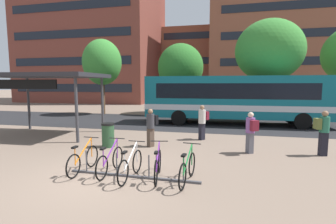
% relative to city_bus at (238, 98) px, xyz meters
% --- Properties ---
extents(ground, '(200.00, 200.00, 0.00)m').
position_rel_city_bus_xyz_m(ground, '(-4.40, -10.71, -1.78)').
color(ground, '#7A6656').
extents(bus_lane_asphalt, '(80.00, 7.20, 0.01)m').
position_rel_city_bus_xyz_m(bus_lane_asphalt, '(-4.40, -0.00, -1.77)').
color(bus_lane_asphalt, '#232326').
rests_on(bus_lane_asphalt, ground).
extents(city_bus, '(12.07, 2.80, 3.20)m').
position_rel_city_bus_xyz_m(city_bus, '(0.00, 0.00, 0.00)').
color(city_bus, '#0F6070').
rests_on(city_bus, ground).
extents(bike_rack, '(3.97, 0.18, 0.70)m').
position_rel_city_bus_xyz_m(bike_rack, '(-3.46, -10.51, -1.68)').
color(bike_rack, '#47474C').
rests_on(bike_rack, ground).
extents(parked_bicycle_orange_0, '(0.52, 1.72, 0.99)m').
position_rel_city_bus_xyz_m(parked_bicycle_orange_0, '(-5.08, -10.42, -1.39)').
color(parked_bicycle_orange_0, black).
rests_on(parked_bicycle_orange_0, ground).
extents(parked_bicycle_purple_1, '(0.52, 1.72, 0.99)m').
position_rel_city_bus_xyz_m(parked_bicycle_purple_1, '(-4.21, -10.38, -1.39)').
color(parked_bicycle_purple_1, black).
rests_on(parked_bicycle_purple_1, ground).
extents(parked_bicycle_white_2, '(0.52, 1.72, 0.99)m').
position_rel_city_bus_xyz_m(parked_bicycle_white_2, '(-3.47, -10.62, -1.39)').
color(parked_bicycle_white_2, black).
rests_on(parked_bicycle_white_2, ground).
extents(parked_bicycle_purple_3, '(0.52, 1.71, 0.99)m').
position_rel_city_bus_xyz_m(parked_bicycle_purple_3, '(-2.72, -10.46, -1.39)').
color(parked_bicycle_purple_3, black).
rests_on(parked_bicycle_purple_3, ground).
extents(parked_bicycle_green_4, '(0.52, 1.72, 0.99)m').
position_rel_city_bus_xyz_m(parked_bicycle_green_4, '(-1.86, -10.54, -1.39)').
color(parked_bicycle_green_4, black).
rests_on(parked_bicycle_green_4, ground).
extents(transit_shelter, '(5.64, 3.71, 3.23)m').
position_rel_city_bus_xyz_m(transit_shelter, '(-9.89, -5.76, 1.25)').
color(transit_shelter, '#38383D').
rests_on(transit_shelter, ground).
extents(commuter_black_pack_0, '(0.52, 0.61, 1.64)m').
position_rel_city_bus_xyz_m(commuter_black_pack_0, '(-3.95, -6.96, -0.83)').
color(commuter_black_pack_0, '#47382D').
rests_on(commuter_black_pack_0, ground).
extents(commuter_olive_pack_1, '(0.57, 0.41, 1.70)m').
position_rel_city_bus_xyz_m(commuter_olive_pack_1, '(2.70, -6.89, -0.79)').
color(commuter_olive_pack_1, black).
rests_on(commuter_olive_pack_1, ground).
extents(commuter_maroon_pack_2, '(0.52, 0.60, 1.61)m').
position_rel_city_bus_xyz_m(commuter_maroon_pack_2, '(0.11, -7.15, -0.85)').
color(commuter_maroon_pack_2, '#565660').
rests_on(commuter_maroon_pack_2, ground).
extents(commuter_maroon_pack_3, '(0.57, 0.60, 1.68)m').
position_rel_city_bus_xyz_m(commuter_maroon_pack_3, '(-1.91, -5.14, -0.81)').
color(commuter_maroon_pack_3, black).
rests_on(commuter_maroon_pack_3, ground).
extents(trash_bin, '(0.55, 0.55, 1.03)m').
position_rel_city_bus_xyz_m(trash_bin, '(-5.73, -7.42, -1.26)').
color(trash_bin, '#284C2D').
rests_on(trash_bin, ground).
extents(street_tree_1, '(5.16, 5.16, 7.66)m').
position_rel_city_bus_xyz_m(street_tree_1, '(2.44, 3.82, 3.50)').
color(street_tree_1, brown).
rests_on(street_tree_1, ground).
extents(street_tree_2, '(4.09, 4.09, 6.32)m').
position_rel_city_bus_xyz_m(street_tree_2, '(-4.79, 5.32, 2.41)').
color(street_tree_2, brown).
rests_on(street_tree_2, ground).
extents(street_tree_3, '(3.40, 3.40, 6.61)m').
position_rel_city_bus_xyz_m(street_tree_3, '(-11.48, 3.36, 2.82)').
color(street_tree_3, brown).
rests_on(street_tree_3, ground).
extents(building_left_wing, '(20.08, 13.98, 21.83)m').
position_rel_city_bus_xyz_m(building_left_wing, '(-21.51, 20.60, 9.14)').
color(building_left_wing, brown).
rests_on(building_left_wing, ground).
extents(building_right_wing, '(26.48, 10.26, 21.67)m').
position_rel_city_bus_xyz_m(building_right_wing, '(10.14, 24.58, 9.06)').
color(building_right_wing, brown).
rests_on(building_right_wing, ground).
extents(building_centre_block, '(19.51, 12.14, 12.37)m').
position_rel_city_bus_xyz_m(building_centre_block, '(-2.47, 30.92, 4.41)').
color(building_centre_block, brown).
rests_on(building_centre_block, ground).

